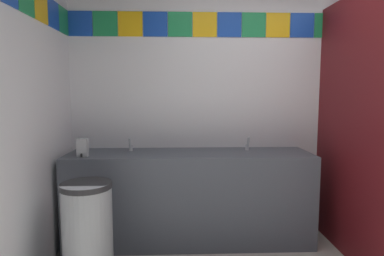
% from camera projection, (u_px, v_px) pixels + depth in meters
% --- Properties ---
extents(wall_back, '(4.36, 0.09, 2.85)m').
position_uv_depth(wall_back, '(287.00, 91.00, 3.27)').
color(wall_back, silver).
rests_on(wall_back, ground_plane).
extents(vanity_counter, '(2.25, 0.56, 0.85)m').
position_uv_depth(vanity_counter, '(190.00, 196.00, 3.02)').
color(vanity_counter, '#4C515B').
rests_on(vanity_counter, ground_plane).
extents(faucet_left, '(0.04, 0.10, 0.14)m').
position_uv_depth(faucet_left, '(131.00, 146.00, 3.04)').
color(faucet_left, silver).
rests_on(faucet_left, vanity_counter).
extents(faucet_right, '(0.04, 0.10, 0.14)m').
position_uv_depth(faucet_right, '(248.00, 145.00, 3.08)').
color(faucet_right, silver).
rests_on(faucet_right, vanity_counter).
extents(soap_dispenser, '(0.09, 0.09, 0.16)m').
position_uv_depth(soap_dispenser, '(83.00, 148.00, 2.77)').
color(soap_dispenser, '#B7BABF').
rests_on(soap_dispenser, vanity_counter).
extents(trash_bin, '(0.37, 0.37, 0.76)m').
position_uv_depth(trash_bin, '(88.00, 233.00, 2.33)').
color(trash_bin, '#999EA3').
rests_on(trash_bin, ground_plane).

